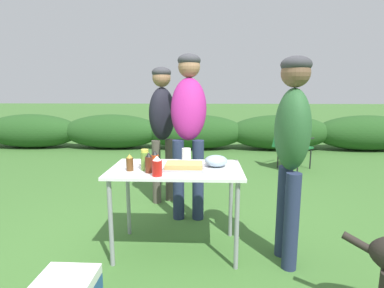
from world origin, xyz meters
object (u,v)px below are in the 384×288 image
Objects in this scene: paper_cup_stack at (186,155)px; hot_sauce_bottle at (155,161)px; camp_chair_green_behind_table at (292,143)px; beer_bottle at (130,163)px; food_tray at (184,166)px; plate_stack at (150,163)px; standing_person_in_red_jacket at (162,119)px; standing_person_in_dark_puffer at (292,139)px; folding_table at (176,177)px; relish_jar at (145,160)px; mixing_bowl at (216,161)px; bbq_sauce_bottle at (149,163)px; ketchup_bottle at (157,166)px; standing_person_in_navy_coat at (189,115)px.

paper_cup_stack is 0.37m from hot_sauce_bottle.
hot_sauce_bottle reaches higher than camp_chair_green_behind_table.
beer_bottle is at bearing -77.44° from camp_chair_green_behind_table.
food_tray is 0.35m from plate_stack.
food_tray is 2.10× the size of hot_sauce_bottle.
standing_person_in_dark_puffer is at bearing -82.14° from standing_person_in_red_jacket.
relish_jar reaches higher than folding_table.
paper_cup_stack is at bearing 15.50° from plate_stack.
standing_person_in_red_jacket is at bearing 91.48° from relish_jar.
mixing_bowl is 0.58m from bbq_sauce_bottle.
ketchup_bottle is (-0.19, -0.44, 0.01)m from paper_cup_stack.
ketchup_bottle is 0.21m from relish_jar.
folding_table is 0.14m from food_tray.
standing_person_in_navy_coat reaches higher than relish_jar.
food_tray is at bearing 6.38° from hot_sauce_bottle.
beer_bottle is (-0.44, -0.30, 0.00)m from paper_cup_stack.
relish_jar reaches higher than ketchup_bottle.
camp_chair_green_behind_table is at bearing 55.22° from relish_jar.
relish_jar is at bearing -177.95° from hot_sauce_bottle.
food_tray is 2.50× the size of beer_bottle.
ketchup_bottle is at bearing -48.43° from bbq_sauce_bottle.
folding_table is 6.36× the size of relish_jar.
standing_person_in_red_jacket is (-0.28, 1.16, 0.38)m from folding_table.
standing_person_in_dark_puffer is at bearing 5.51° from ketchup_bottle.
standing_person_in_red_jacket reaches higher than camp_chair_green_behind_table.
ketchup_bottle is (-0.46, -0.31, 0.03)m from mixing_bowl.
standing_person_in_red_jacket is at bearing 103.43° from folding_table.
standing_person_in_red_jacket is at bearing -140.70° from standing_person_in_dark_puffer.
mixing_bowl is 0.12× the size of standing_person_in_dark_puffer.
ketchup_bottle is 0.10× the size of standing_person_in_dark_puffer.
beer_bottle is (-0.13, -0.21, 0.05)m from plate_stack.
beer_bottle is 1.03m from standing_person_in_navy_coat.
plate_stack is 1.09m from standing_person_in_red_jacket.
standing_person_in_navy_coat is (0.31, 0.86, 0.30)m from relish_jar.
folding_table is 5.60× the size of mixing_bowl.
relish_jar is 1.26m from standing_person_in_red_jacket.
standing_person_in_navy_coat reaches higher than standing_person_in_red_jacket.
camp_chair_green_behind_table is (2.04, 1.65, -0.58)m from standing_person_in_red_jacket.
hot_sauce_bottle is 1.09m from standing_person_in_dark_puffer.
camp_chair_green_behind_table is at bearing 53.84° from beer_bottle.
mixing_bowl is (0.27, 0.12, 0.02)m from food_tray.
food_tray is 0.87m from standing_person_in_dark_puffer.
folding_table is at bearing 25.60° from hot_sauce_bottle.
plate_stack is at bearing -105.47° from standing_person_in_dark_puffer.
camp_chair_green_behind_table is at bearing 161.06° from standing_person_in_dark_puffer.
folding_table is 6.69× the size of bbq_sauce_bottle.
bbq_sauce_bottle is (-0.27, -0.11, 0.05)m from food_tray.
standing_person_in_dark_puffer reaches higher than food_tray.
standing_person_in_red_jacket is (-0.08, 1.32, 0.23)m from bbq_sauce_bottle.
relish_jar is 0.11× the size of standing_person_in_dark_puffer.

